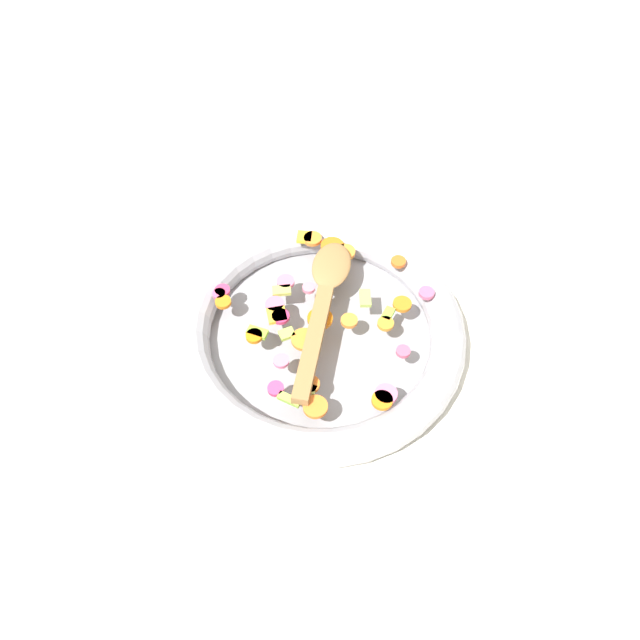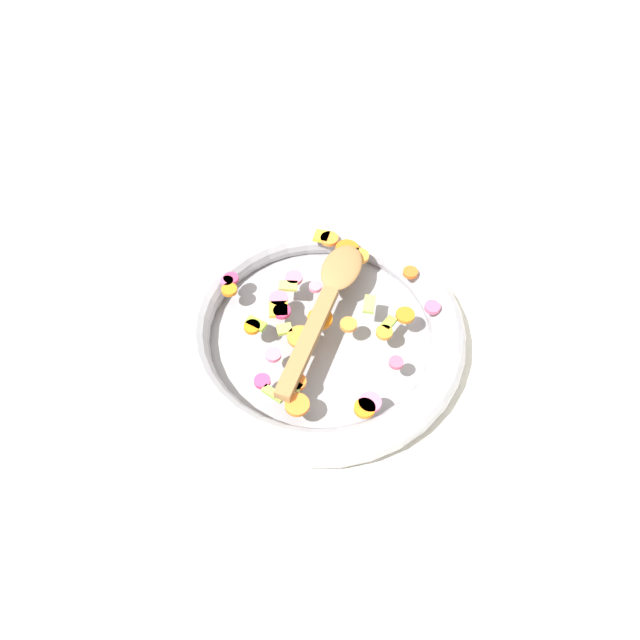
% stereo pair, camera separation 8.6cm
% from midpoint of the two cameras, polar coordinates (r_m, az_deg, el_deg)
% --- Properties ---
extents(ground_plane, '(4.00, 4.00, 0.00)m').
position_cam_midpoint_polar(ground_plane, '(0.90, -2.73, -2.08)').
color(ground_plane, silver).
extents(skillet, '(0.41, 0.41, 0.05)m').
position_cam_midpoint_polar(skillet, '(0.89, -2.78, -1.27)').
color(skillet, gray).
rests_on(skillet, ground_plane).
extents(chopped_vegetables, '(0.31, 0.31, 0.01)m').
position_cam_midpoint_polar(chopped_vegetables, '(0.86, -2.93, 0.07)').
color(chopped_vegetables, orange).
rests_on(chopped_vegetables, skillet).
extents(wooden_spoon, '(0.28, 0.07, 0.01)m').
position_cam_midpoint_polar(wooden_spoon, '(0.87, -2.47, 1.86)').
color(wooden_spoon, olive).
rests_on(wooden_spoon, chopped_vegetables).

